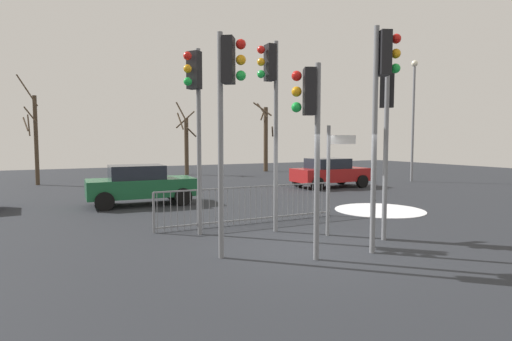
% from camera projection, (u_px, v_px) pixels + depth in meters
% --- Properties ---
extents(ground_plane, '(60.00, 60.00, 0.00)m').
position_uv_depth(ground_plane, '(308.00, 248.00, 9.07)').
color(ground_plane, '#26282D').
extents(traffic_light_foreground_right, '(0.50, 0.44, 4.49)m').
position_uv_depth(traffic_light_foreground_right, '(227.00, 94.00, 8.01)').
color(traffic_light_foreground_right, slate).
rests_on(traffic_light_foreground_right, ground).
extents(traffic_light_mid_left, '(0.46, 0.48, 4.16)m').
position_uv_depth(traffic_light_mid_left, '(386.00, 112.00, 9.67)').
color(traffic_light_mid_left, slate).
rests_on(traffic_light_mid_left, ground).
extents(traffic_light_rear_left, '(0.57, 0.33, 4.88)m').
position_uv_depth(traffic_light_rear_left, '(271.00, 93.00, 10.34)').
color(traffic_light_rear_left, slate).
rests_on(traffic_light_rear_left, ground).
extents(traffic_light_foreground_left, '(0.54, 0.38, 4.71)m').
position_uv_depth(traffic_light_foreground_left, '(382.00, 88.00, 8.40)').
color(traffic_light_foreground_left, slate).
rests_on(traffic_light_foreground_left, ground).
extents(traffic_light_rear_right, '(0.53, 0.39, 3.87)m').
position_uv_depth(traffic_light_rear_right, '(310.00, 117.00, 7.93)').
color(traffic_light_rear_right, slate).
rests_on(traffic_light_rear_right, ground).
extents(traffic_light_mid_right, '(0.50, 0.44, 4.62)m').
position_uv_depth(traffic_light_mid_right, '(195.00, 99.00, 9.95)').
color(traffic_light_mid_right, slate).
rests_on(traffic_light_mid_right, ground).
extents(direction_sign_post, '(0.78, 0.19, 2.75)m').
position_uv_depth(direction_sign_post, '(331.00, 174.00, 10.14)').
color(direction_sign_post, slate).
rests_on(direction_sign_post, ground).
extents(pedestrian_guard_railing, '(5.57, 0.07, 1.07)m').
position_uv_depth(pedestrian_guard_railing, '(250.00, 204.00, 11.65)').
color(pedestrian_guard_railing, slate).
rests_on(pedestrian_guard_railing, ground).
extents(car_red_far, '(3.81, 1.94, 1.47)m').
position_uv_depth(car_red_far, '(329.00, 172.00, 20.61)').
color(car_red_far, maroon).
rests_on(car_red_far, ground).
extents(car_green_mid, '(3.84, 2.00, 1.47)m').
position_uv_depth(car_green_mid, '(140.00, 184.00, 15.04)').
color(car_green_mid, '#195933').
rests_on(car_green_mid, ground).
extents(street_lamp, '(0.36, 0.36, 6.90)m').
position_uv_depth(street_lamp, '(413.00, 108.00, 23.25)').
color(street_lamp, slate).
rests_on(street_lamp, ground).
extents(bare_tree_left, '(1.49, 1.50, 4.97)m').
position_uv_depth(bare_tree_left, '(186.00, 143.00, 27.99)').
color(bare_tree_left, '#473828').
rests_on(bare_tree_left, ground).
extents(bare_tree_centre, '(1.00, 1.17, 5.76)m').
position_uv_depth(bare_tree_centre, '(35.00, 137.00, 21.54)').
color(bare_tree_centre, '#473828').
rests_on(bare_tree_centre, ground).
extents(bare_tree_right, '(1.84, 1.51, 5.23)m').
position_uv_depth(bare_tree_right, '(266.00, 137.00, 31.07)').
color(bare_tree_right, '#473828').
rests_on(bare_tree_right, ground).
extents(snow_patch_kerb, '(3.00, 3.00, 0.01)m').
position_uv_depth(snow_patch_kerb, '(379.00, 210.00, 13.87)').
color(snow_patch_kerb, white).
rests_on(snow_patch_kerb, ground).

